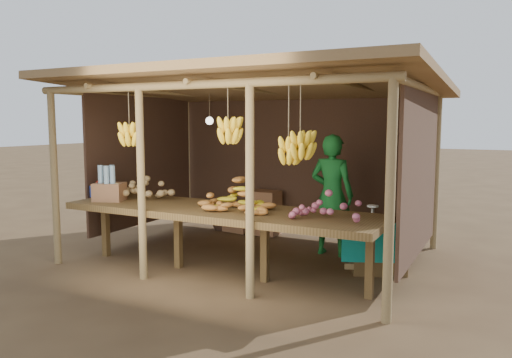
% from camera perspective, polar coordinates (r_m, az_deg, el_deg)
% --- Properties ---
extents(ground, '(60.00, 60.00, 0.00)m').
position_cam_1_polar(ground, '(6.89, 0.00, -8.71)').
color(ground, brown).
rests_on(ground, ground).
extents(stall_structure, '(4.70, 3.50, 2.43)m').
position_cam_1_polar(stall_structure, '(6.54, -0.15, 7.36)').
color(stall_structure, '#93784C').
rests_on(stall_structure, ground).
extents(counter, '(3.90, 1.05, 0.80)m').
position_cam_1_polar(counter, '(5.91, -4.22, -3.94)').
color(counter, brown).
rests_on(counter, ground).
extents(potato_heap, '(1.01, 0.84, 0.36)m').
position_cam_1_polar(potato_heap, '(6.64, -12.94, -0.82)').
color(potato_heap, '#A68755').
rests_on(potato_heap, counter).
extents(sweet_potato_heap, '(0.99, 0.70, 0.36)m').
position_cam_1_polar(sweet_potato_heap, '(5.73, -2.97, -1.84)').
color(sweet_potato_heap, '#BF7831').
rests_on(sweet_potato_heap, counter).
extents(onion_heap, '(0.79, 0.48, 0.36)m').
position_cam_1_polar(onion_heap, '(5.22, 8.44, -2.72)').
color(onion_heap, '#B85972').
rests_on(onion_heap, counter).
extents(banana_pile, '(0.70, 0.55, 0.35)m').
position_cam_1_polar(banana_pile, '(5.78, -1.51, -1.80)').
color(banana_pile, yellow).
rests_on(banana_pile, counter).
extents(tomato_basin, '(0.42, 0.42, 0.22)m').
position_cam_1_polar(tomato_basin, '(7.15, -16.82, -1.15)').
color(tomato_basin, navy).
rests_on(tomato_basin, counter).
extents(bottle_box, '(0.44, 0.40, 0.46)m').
position_cam_1_polar(bottle_box, '(6.69, -16.42, -0.90)').
color(bottle_box, '#936341').
rests_on(bottle_box, counter).
extents(vendor, '(0.62, 0.42, 1.65)m').
position_cam_1_polar(vendor, '(6.84, 8.66, -1.82)').
color(vendor, '#186F2A').
rests_on(vendor, ground).
extents(tarp_crate, '(0.87, 0.82, 0.83)m').
position_cam_1_polar(tarp_crate, '(6.30, 13.70, -7.15)').
color(tarp_crate, brown).
rests_on(tarp_crate, ground).
extents(carton_stack, '(0.95, 0.38, 0.70)m').
position_cam_1_polar(carton_stack, '(8.08, 0.03, -4.18)').
color(carton_stack, '#936341').
rests_on(carton_stack, ground).
extents(burlap_sacks, '(0.76, 0.40, 0.54)m').
position_cam_1_polar(burlap_sacks, '(8.35, -2.69, -4.36)').
color(burlap_sacks, '#4D3223').
rests_on(burlap_sacks, ground).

